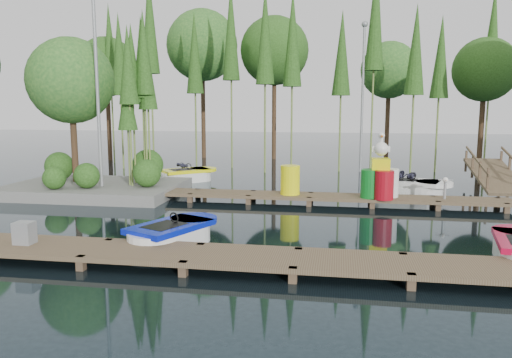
% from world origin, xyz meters
% --- Properties ---
extents(ground_plane, '(90.00, 90.00, 0.00)m').
position_xyz_m(ground_plane, '(0.00, 0.00, 0.00)').
color(ground_plane, '#19272F').
extents(near_dock, '(18.00, 1.50, 0.50)m').
position_xyz_m(near_dock, '(0.00, -4.50, 0.23)').
color(near_dock, brown).
rests_on(near_dock, ground).
extents(far_dock, '(15.00, 1.20, 0.50)m').
position_xyz_m(far_dock, '(1.00, 2.50, 0.23)').
color(far_dock, brown).
rests_on(far_dock, ground).
extents(island, '(6.20, 4.20, 6.75)m').
position_xyz_m(island, '(-6.30, 3.29, 3.18)').
color(island, slate).
rests_on(island, ground).
extents(tree_screen, '(34.42, 18.53, 10.31)m').
position_xyz_m(tree_screen, '(-2.04, 10.60, 6.12)').
color(tree_screen, '#422D1C').
rests_on(tree_screen, ground).
extents(lamp_island, '(0.30, 0.30, 7.25)m').
position_xyz_m(lamp_island, '(-5.50, 2.50, 4.26)').
color(lamp_island, gray).
rests_on(lamp_island, ground).
extents(lamp_rear, '(0.30, 0.30, 7.25)m').
position_xyz_m(lamp_rear, '(4.00, 11.00, 4.26)').
color(lamp_rear, gray).
rests_on(lamp_rear, ground).
extents(ramp, '(1.50, 3.94, 1.49)m').
position_xyz_m(ramp, '(9.00, 6.50, 0.59)').
color(ramp, brown).
rests_on(ramp, ground).
extents(boat_blue, '(2.12, 2.81, 0.86)m').
position_xyz_m(boat_blue, '(-0.92, -3.11, 0.25)').
color(boat_blue, white).
rests_on(boat_blue, ground).
extents(boat_yellow_far, '(2.71, 2.52, 1.28)m').
position_xyz_m(boat_yellow_far, '(-3.55, 6.46, 0.27)').
color(boat_yellow_far, white).
rests_on(boat_yellow_far, ground).
extents(boat_white_far, '(3.14, 2.20, 1.36)m').
position_xyz_m(boat_white_far, '(5.47, 4.45, 0.30)').
color(boat_white_far, white).
rests_on(boat_white_far, ground).
extents(utility_cabinet, '(0.40, 0.34, 0.49)m').
position_xyz_m(utility_cabinet, '(-3.81, -4.50, 0.54)').
color(utility_cabinet, gray).
rests_on(utility_cabinet, near_dock).
extents(yellow_barrel, '(0.66, 0.66, 0.98)m').
position_xyz_m(yellow_barrel, '(1.34, 2.50, 0.79)').
color(yellow_barrel, '#F4F20C').
rests_on(yellow_barrel, far_dock).
extents(drum_cluster, '(1.24, 1.13, 2.14)m').
position_xyz_m(drum_cluster, '(4.32, 2.34, 0.93)').
color(drum_cluster, '#0C731F').
rests_on(drum_cluster, far_dock).
extents(seagull_post, '(0.44, 0.24, 0.71)m').
position_xyz_m(seagull_post, '(6.35, 2.50, 0.78)').
color(seagull_post, gray).
rests_on(seagull_post, far_dock).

